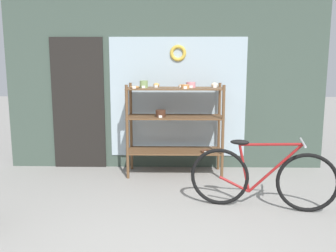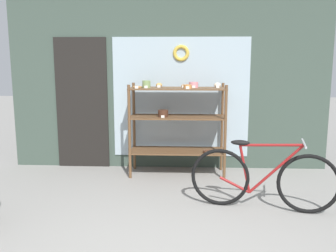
# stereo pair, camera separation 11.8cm
# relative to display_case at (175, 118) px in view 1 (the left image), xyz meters

# --- Properties ---
(storefront_facade) EXTENTS (5.09, 0.13, 3.09)m
(storefront_facade) POSITION_rel_display_case_xyz_m (-0.19, 0.41, 0.63)
(storefront_facade) COLOR #3D4C42
(storefront_facade) RESTS_ON ground_plane
(display_case) EXTENTS (1.44, 0.53, 1.44)m
(display_case) POSITION_rel_display_case_xyz_m (0.00, 0.00, 0.00)
(display_case) COLOR brown
(display_case) RESTS_ON ground_plane
(bicycle) EXTENTS (1.68, 0.51, 0.83)m
(bicycle) POSITION_rel_display_case_xyz_m (1.04, -1.35, -0.51)
(bicycle) COLOR black
(bicycle) RESTS_ON ground_plane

